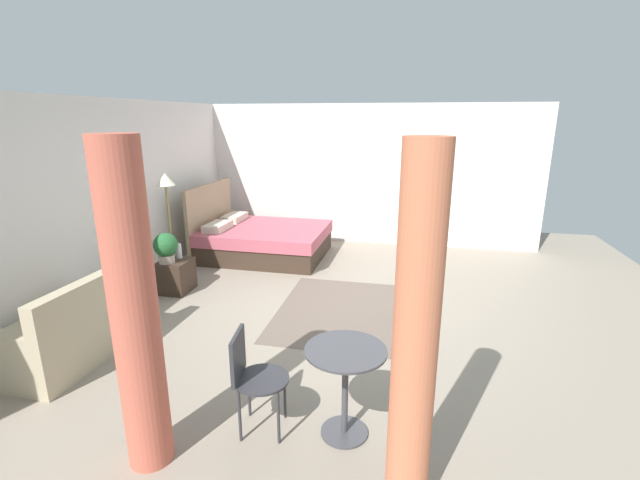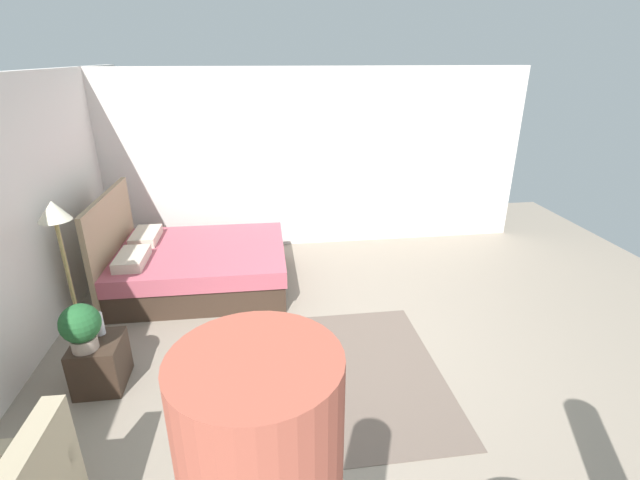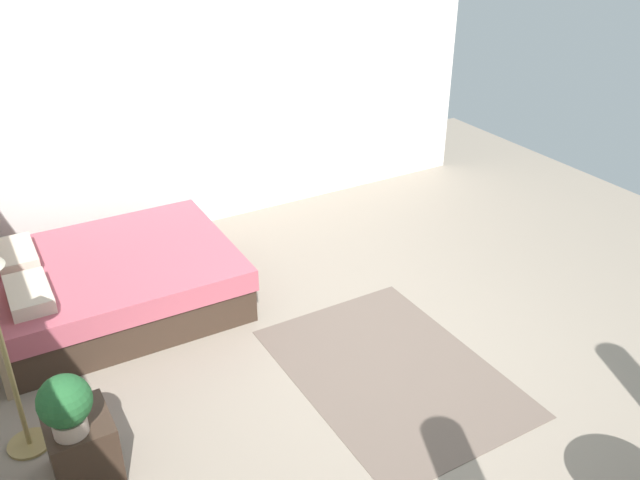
# 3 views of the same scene
# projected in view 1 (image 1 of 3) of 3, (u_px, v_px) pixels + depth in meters

# --- Properties ---
(ground_plane) EXTENTS (9.36, 9.38, 0.02)m
(ground_plane) POSITION_uv_depth(u_px,v_px,m) (341.00, 307.00, 5.79)
(ground_plane) COLOR gray
(wall_back) EXTENTS (9.36, 0.12, 2.67)m
(wall_back) POSITION_uv_depth(u_px,v_px,m) (116.00, 198.00, 6.06)
(wall_back) COLOR silver
(wall_back) RESTS_ON ground
(wall_right) EXTENTS (0.12, 6.38, 2.67)m
(wall_right) POSITION_uv_depth(u_px,v_px,m) (369.00, 175.00, 8.42)
(wall_right) COLOR silver
(wall_right) RESTS_ON ground
(area_rug) EXTENTS (2.10, 1.50, 0.01)m
(area_rug) POSITION_uv_depth(u_px,v_px,m) (337.00, 310.00, 5.65)
(area_rug) COLOR #66564C
(area_rug) RESTS_ON ground
(bed) EXTENTS (1.72, 2.15, 1.27)m
(bed) POSITION_uv_depth(u_px,v_px,m) (261.00, 240.00, 7.82)
(bed) COLOR #38281E
(bed) RESTS_ON ground
(couch) EXTENTS (1.38, 0.84, 0.89)m
(couch) POSITION_uv_depth(u_px,v_px,m) (70.00, 332.00, 4.45)
(couch) COLOR tan
(couch) RESTS_ON ground
(nightstand) EXTENTS (0.47, 0.41, 0.46)m
(nightstand) POSITION_uv_depth(u_px,v_px,m) (176.00, 276.00, 6.23)
(nightstand) COLOR #38281E
(nightstand) RESTS_ON ground
(potted_plant) EXTENTS (0.33, 0.33, 0.43)m
(potted_plant) POSITION_uv_depth(u_px,v_px,m) (166.00, 247.00, 6.02)
(potted_plant) COLOR tan
(potted_plant) RESTS_ON nightstand
(vase) EXTENTS (0.08, 0.08, 0.21)m
(vase) POSITION_uv_depth(u_px,v_px,m) (179.00, 251.00, 6.25)
(vase) COLOR silver
(vase) RESTS_ON nightstand
(floor_lamp) EXTENTS (0.30, 0.30, 1.63)m
(floor_lamp) POSITION_uv_depth(u_px,v_px,m) (167.00, 196.00, 6.42)
(floor_lamp) COLOR #99844C
(floor_lamp) RESTS_ON ground
(balcony_table) EXTENTS (0.63, 0.63, 0.74)m
(balcony_table) POSITION_uv_depth(u_px,v_px,m) (345.00, 376.00, 3.32)
(balcony_table) COLOR #3F3F44
(balcony_table) RESTS_ON ground
(cafe_chair_near_window) EXTENTS (0.48, 0.48, 0.84)m
(cafe_chair_near_window) POSITION_uv_depth(u_px,v_px,m) (251.00, 372.00, 3.38)
(cafe_chair_near_window) COLOR #2D2D33
(cafe_chair_near_window) RESTS_ON ground
(curtain_left) EXTENTS (0.27, 0.27, 2.32)m
(curtain_left) POSITION_uv_depth(u_px,v_px,m) (415.00, 341.00, 2.53)
(curtain_left) COLOR #D1704C
(curtain_left) RESTS_ON ground
(curtain_right) EXTENTS (0.31, 0.31, 2.32)m
(curtain_right) POSITION_uv_depth(u_px,v_px,m) (134.00, 313.00, 2.89)
(curtain_right) COLOR #C15B47
(curtain_right) RESTS_ON ground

